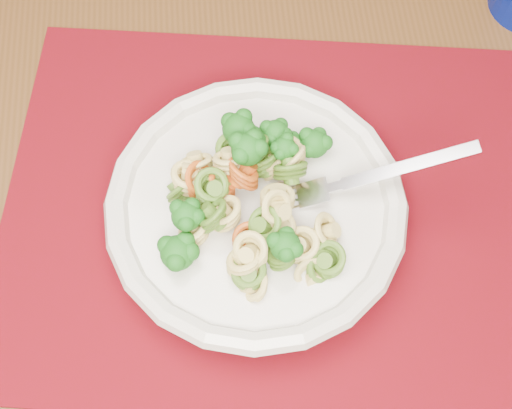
% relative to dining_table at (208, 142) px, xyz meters
% --- Properties ---
extents(dining_table, '(1.51, 1.27, 0.70)m').
position_rel_dining_table_xyz_m(dining_table, '(0.00, 0.00, 0.00)').
color(dining_table, '#4B2D15').
rests_on(dining_table, ground).
extents(placemat, '(0.55, 0.48, 0.00)m').
position_rel_dining_table_xyz_m(placemat, '(0.11, -0.10, 0.10)').
color(placemat, '#580312').
rests_on(placemat, dining_table).
extents(pasta_bowl, '(0.25, 0.25, 0.05)m').
position_rel_dining_table_xyz_m(pasta_bowl, '(0.10, -0.12, 0.13)').
color(pasta_bowl, beige).
rests_on(pasta_bowl, placemat).
extents(pasta_broccoli_heap, '(0.21, 0.21, 0.06)m').
position_rel_dining_table_xyz_m(pasta_broccoli_heap, '(0.10, -0.12, 0.15)').
color(pasta_broccoli_heap, '#D8B96A').
rests_on(pasta_broccoli_heap, pasta_bowl).
extents(fork, '(0.17, 0.10, 0.08)m').
position_rel_dining_table_xyz_m(fork, '(0.14, -0.10, 0.15)').
color(fork, silver).
rests_on(fork, pasta_bowl).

